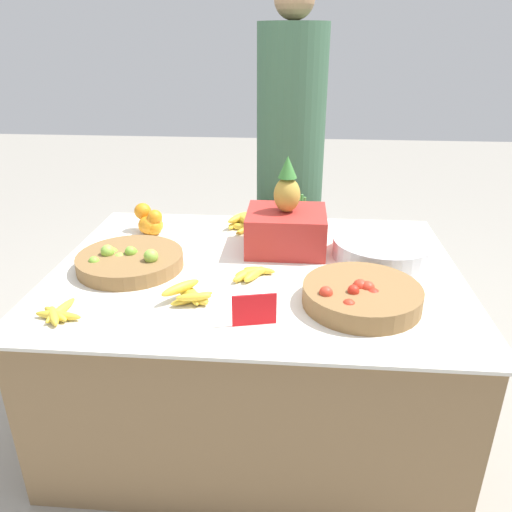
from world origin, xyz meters
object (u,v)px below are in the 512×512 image
Objects in this scene: metal_bowl at (383,248)px; vendor_person at (290,173)px; price_sign at (254,310)px; lime_bowl at (130,260)px; tomato_basket at (361,296)px; produce_crate at (286,225)px.

vendor_person is (-0.38, 0.77, 0.10)m from metal_bowl.
lime_bowl is at bearing 130.98° from price_sign.
price_sign is (-0.46, -0.54, 0.01)m from metal_bowl.
metal_bowl is at bearing 72.24° from tomato_basket.
lime_bowl is at bearing -121.25° from vendor_person.
price_sign reaches higher than metal_bowl.
vendor_person is (0.08, 1.31, 0.08)m from price_sign.
tomato_basket is at bearing -77.48° from vendor_person.
metal_bowl is 2.97× the size of price_sign.
produce_crate is at bearing 120.06° from tomato_basket.
produce_crate is at bearing 172.93° from metal_bowl.
tomato_basket is 1.00× the size of produce_crate.
lime_bowl is at bearing -158.50° from produce_crate.
lime_bowl is 1.00× the size of metal_bowl.
tomato_basket is at bearing -59.94° from produce_crate.
lime_bowl is 0.23× the size of vendor_person.
vendor_person reaches higher than lime_bowl.
tomato_basket is 1.19m from vendor_person.
price_sign is 0.34× the size of produce_crate.
tomato_basket is (0.83, -0.21, 0.00)m from lime_bowl.
metal_bowl is (0.13, 0.39, 0.00)m from tomato_basket.
price_sign is at bearing -36.00° from lime_bowl.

